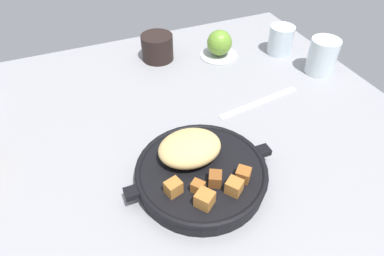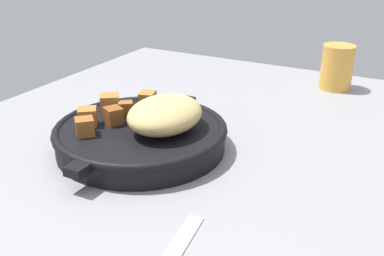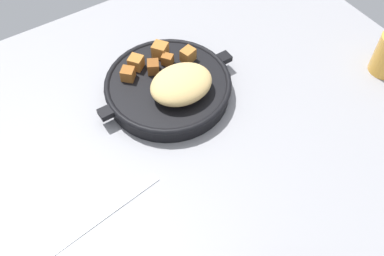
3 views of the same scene
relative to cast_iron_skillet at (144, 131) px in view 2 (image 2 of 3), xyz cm
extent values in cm
cube|color=gray|center=(1.61, 13.26, -3.94)|extent=(103.88, 93.85, 2.40)
cylinder|color=black|center=(0.13, -0.45, -1.04)|extent=(23.71, 23.71, 3.40)
torus|color=black|center=(0.13, -0.45, 0.39)|extent=(24.44, 24.44, 1.20)
cube|color=black|center=(13.20, -0.45, 0.15)|extent=(2.64, 2.40, 1.20)
cube|color=black|center=(-12.93, -0.45, 0.15)|extent=(2.64, 2.40, 1.20)
ellipsoid|color=tan|center=(-0.64, 3.19, 2.96)|extent=(11.91, 9.52, 4.59)
cube|color=#A86B2D|center=(-2.47, -7.67, 2.00)|extent=(3.79, 3.80, 2.68)
cube|color=brown|center=(0.99, -4.40, 1.86)|extent=(3.07, 3.15, 2.40)
cube|color=#935623|center=(5.92, -5.41, 1.84)|extent=(3.34, 3.34, 2.35)
cube|color=#A86B2D|center=(3.20, -7.19, 1.93)|extent=(3.49, 3.51, 2.54)
cube|color=#A86B2D|center=(-6.36, -3.47, 1.97)|extent=(3.13, 2.85, 2.61)
cube|color=#935623|center=(-2.41, -4.76, 1.71)|extent=(2.69, 2.74, 2.10)
cylinder|color=gold|center=(-40.28, 17.77, 1.53)|extent=(6.11, 6.11, 8.53)
camera|label=1|loc=(-17.01, -37.25, 47.39)|focal=31.57mm
camera|label=2|loc=(49.03, 34.11, 26.41)|focal=43.31mm
camera|label=3|loc=(27.23, 49.81, 61.37)|focal=40.76mm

